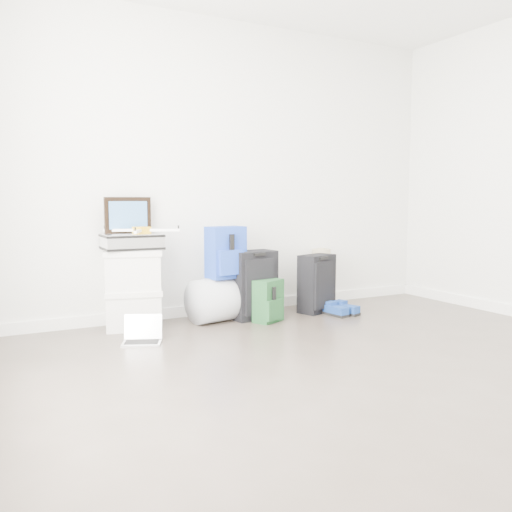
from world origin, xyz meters
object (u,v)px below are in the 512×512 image
briefcase (132,242)px  large_suitcase (254,285)px  boxes_stack (133,289)px  carry_on (317,284)px  duffel_bag (225,299)px  laptop (142,336)px

briefcase → large_suitcase: briefcase is taller
briefcase → boxes_stack: bearing=0.0°
briefcase → carry_on: size_ratio=0.84×
carry_on → duffel_bag: bearing=154.5°
large_suitcase → carry_on: (0.66, -0.03, -0.03)m
boxes_stack → briefcase: size_ratio=1.43×
duffel_bag → laptop: (-0.87, -0.40, -0.14)m
duffel_bag → large_suitcase: 0.29m
duffel_bag → briefcase: bearing=163.8°
duffel_bag → carry_on: carry_on is taller
briefcase → large_suitcase: bearing=-6.9°
large_suitcase → carry_on: 0.66m
duffel_bag → carry_on: (0.91, -0.10, 0.08)m
boxes_stack → duffel_bag: (0.80, -0.08, -0.14)m
large_suitcase → laptop: (-1.12, -0.33, -0.26)m
boxes_stack → carry_on: (1.71, -0.19, -0.06)m
boxes_stack → duffel_bag: bearing=7.2°
carry_on → laptop: (-1.78, -0.30, -0.23)m
briefcase → carry_on: bearing=-4.9°
boxes_stack → briefcase: 0.39m
briefcase → duffel_bag: 0.97m
duffel_bag → large_suitcase: (0.25, -0.07, 0.12)m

